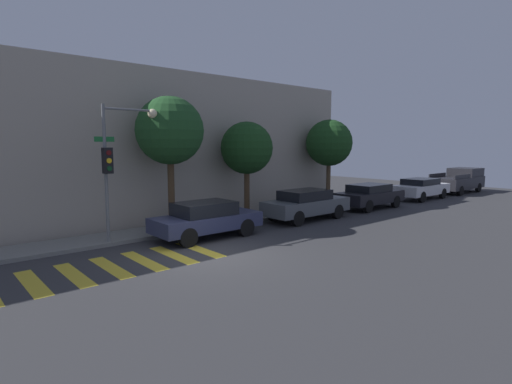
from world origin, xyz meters
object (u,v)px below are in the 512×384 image
at_px(traffic_light_pole, 118,152).
at_px(sedan_middle, 306,204).
at_px(sedan_far_end, 370,195).
at_px(tree_far_end, 329,143).
at_px(sedan_near_corner, 206,219).
at_px(tree_near_corner, 170,131).
at_px(pickup_truck, 459,180).
at_px(sedan_tail_of_row, 421,188).
at_px(tree_midblock, 247,148).

relative_size(traffic_light_pole, sedan_middle, 1.10).
distance_m(sedan_far_end, tree_far_end, 3.76).
height_order(sedan_near_corner, tree_near_corner, tree_near_corner).
relative_size(pickup_truck, tree_far_end, 1.04).
relative_size(sedan_far_end, tree_far_end, 0.88).
xyz_separation_m(pickup_truck, tree_far_end, (-13.02, 2.02, 2.76)).
bearing_deg(sedan_middle, tree_far_end, 26.03).
height_order(traffic_light_pole, pickup_truck, traffic_light_pole).
relative_size(sedan_near_corner, sedan_tail_of_row, 0.92).
xyz_separation_m(traffic_light_pole, tree_near_corner, (2.48, 0.75, 0.79)).
distance_m(pickup_truck, tree_midblock, 19.44).
bearing_deg(tree_far_end, traffic_light_pole, -176.61).
bearing_deg(tree_near_corner, sedan_far_end, -10.03).
bearing_deg(tree_midblock, sedan_tail_of_row, -8.65).
xyz_separation_m(sedan_near_corner, sedan_middle, (5.72, -0.00, 0.03)).
relative_size(traffic_light_pole, tree_midblock, 1.07).
distance_m(sedan_middle, tree_near_corner, 7.25).
bearing_deg(tree_far_end, tree_near_corner, 180.00).
height_order(sedan_tail_of_row, tree_far_end, tree_far_end).
bearing_deg(traffic_light_pole, tree_midblock, 6.56).
height_order(traffic_light_pole, sedan_near_corner, traffic_light_pole).
bearing_deg(tree_near_corner, pickup_truck, -4.97).
bearing_deg(tree_midblock, sedan_middle, -45.08).
bearing_deg(sedan_middle, sedan_far_end, 0.00).
xyz_separation_m(traffic_light_pole, sedan_near_corner, (2.85, -1.27, -2.60)).
height_order(sedan_tail_of_row, pickup_truck, pickup_truck).
distance_m(traffic_light_pole, sedan_middle, 9.03).
bearing_deg(sedan_tail_of_row, traffic_light_pole, 176.34).
xyz_separation_m(sedan_middle, tree_far_end, (4.14, 2.02, 2.91)).
bearing_deg(tree_far_end, pickup_truck, -8.83).
height_order(pickup_truck, tree_midblock, tree_midblock).
distance_m(sedan_tail_of_row, tree_far_end, 7.98).
bearing_deg(tree_far_end, sedan_far_end, -59.20).
distance_m(sedan_near_corner, tree_far_end, 10.48).
height_order(sedan_near_corner, sedan_middle, sedan_middle).
xyz_separation_m(sedan_near_corner, tree_far_end, (9.86, 2.02, 2.93)).
height_order(sedan_far_end, sedan_tail_of_row, sedan_far_end).
bearing_deg(sedan_tail_of_row, pickup_truck, -0.00).
bearing_deg(tree_midblock, tree_near_corner, 180.00).
relative_size(traffic_light_pole, sedan_near_corner, 1.18).
bearing_deg(sedan_middle, sedan_near_corner, 180.00).
relative_size(sedan_tail_of_row, tree_near_corner, 0.83).
bearing_deg(tree_midblock, sedan_far_end, -15.36).
bearing_deg(sedan_far_end, tree_far_end, 120.80).
bearing_deg(sedan_tail_of_row, sedan_middle, 180.00).
height_order(traffic_light_pole, tree_near_corner, tree_near_corner).
bearing_deg(traffic_light_pole, sedan_near_corner, -24.02).
distance_m(tree_midblock, tree_far_end, 6.16).
relative_size(sedan_tail_of_row, tree_midblock, 0.99).
height_order(tree_near_corner, tree_far_end, tree_near_corner).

